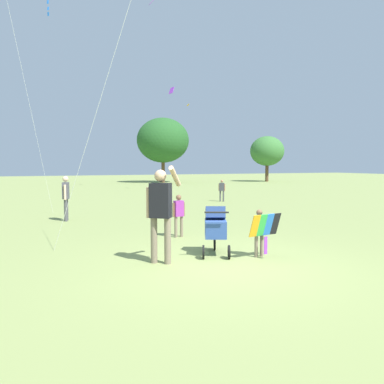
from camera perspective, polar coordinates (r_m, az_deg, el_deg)
ground_plane at (r=7.46m, az=4.67°, el=-10.78°), size 120.00×120.00×0.00m
treeline_distant at (r=37.16m, az=-23.95°, el=6.61°), size 43.16×6.99×6.67m
child_with_butterfly_kite at (r=8.09m, az=10.10°, el=-5.30°), size 0.75×0.40×0.98m
person_adult_flyer at (r=7.43m, az=-4.65°, el=-2.26°), size 0.73×0.49×1.89m
stroller at (r=8.23m, az=3.49°, el=-5.04°), size 0.80×1.11×1.03m
kite_orange_delta at (r=16.95m, az=-20.92°, el=24.34°), size 1.70×1.49×8.79m
distant_kites_cluster at (r=31.19m, az=-12.50°, el=21.83°), size 26.47×10.96×8.44m
person_red_shirt at (r=10.13m, az=-1.98°, el=-2.99°), size 0.36×0.18×1.12m
person_sitting_far at (r=13.66m, az=-18.14°, el=-0.36°), size 0.27×0.48×1.52m
person_couple_left at (r=19.81m, az=4.44°, el=0.49°), size 0.27×0.27×1.11m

